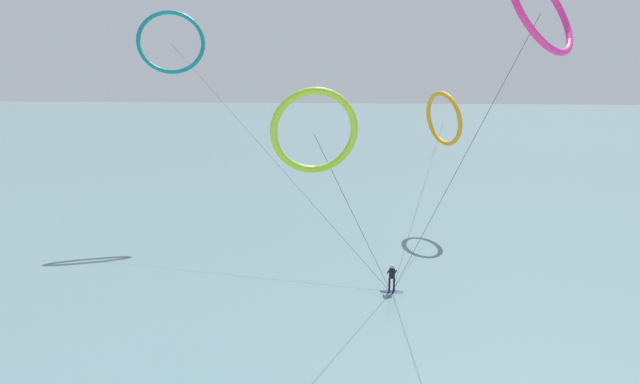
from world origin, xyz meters
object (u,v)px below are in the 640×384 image
(kite_magenta, at_px, (541,10))
(kite_teal, at_px, (171,42))
(kite_lime, at_px, (314,131))
(kite_amber, at_px, (444,119))
(surfer_navy, at_px, (392,280))

(kite_magenta, bearing_deg, kite_teal, 83.34)
(kite_lime, distance_m, kite_amber, 27.07)
(surfer_navy, relative_size, kite_teal, 0.08)
(kite_teal, bearing_deg, surfer_navy, -58.60)
(surfer_navy, distance_m, kite_amber, 18.03)
(kite_lime, relative_size, kite_amber, 0.71)
(kite_lime, bearing_deg, kite_amber, -121.84)
(kite_lime, distance_m, kite_teal, 28.63)
(kite_magenta, height_order, kite_amber, kite_magenta)
(kite_teal, bearing_deg, kite_lime, -80.00)
(kite_amber, bearing_deg, kite_lime, 132.46)
(surfer_navy, relative_size, kite_magenta, 0.10)
(kite_amber, xyz_separation_m, kite_teal, (-21.92, -1.09, 6.06))
(surfer_navy, bearing_deg, kite_magenta, -70.54)
(surfer_navy, height_order, kite_amber, kite_amber)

